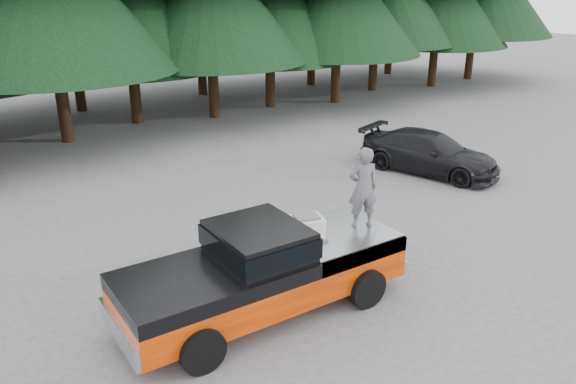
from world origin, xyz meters
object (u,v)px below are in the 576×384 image
pickup_truck (264,283)px  parked_car (429,153)px  man_on_bed (363,188)px  air_compressor (306,228)px

pickup_truck → parked_car: 10.26m
man_on_bed → parked_car: size_ratio=0.37×
pickup_truck → air_compressor: (1.08, 0.07, 0.89)m
air_compressor → parked_car: air_compressor is taller
man_on_bed → parked_car: bearing=-126.4°
pickup_truck → air_compressor: 1.40m
man_on_bed → parked_car: man_on_bed is taller
man_on_bed → pickup_truck: bearing=18.8°
air_compressor → pickup_truck: bearing=-161.5°
pickup_truck → man_on_bed: bearing=-2.2°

